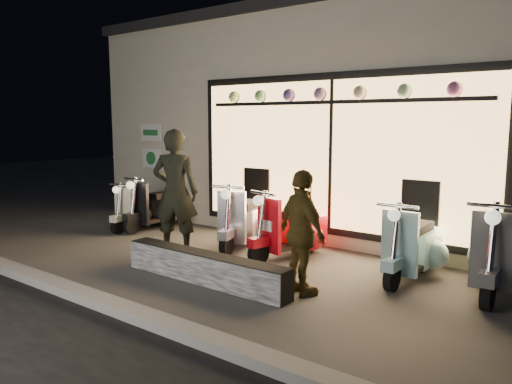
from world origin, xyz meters
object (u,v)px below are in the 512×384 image
(scooter_red, at_px, (295,230))
(man, at_px, (175,192))
(scooter_silver, at_px, (245,220))
(woman, at_px, (302,233))
(graffiti_barrier, at_px, (205,268))

(scooter_red, relative_size, man, 0.73)
(scooter_silver, height_order, scooter_red, scooter_silver)
(scooter_red, distance_m, woman, 1.78)
(woman, bearing_deg, scooter_red, -28.65)
(scooter_red, xyz_separation_m, man, (-1.60, -1.02, 0.58))
(scooter_red, relative_size, woman, 0.95)
(scooter_red, xyz_separation_m, woman, (1.01, -1.42, 0.35))
(scooter_silver, bearing_deg, graffiti_barrier, -82.23)
(man, height_order, woman, man)
(graffiti_barrier, relative_size, scooter_silver, 1.76)
(graffiti_barrier, bearing_deg, woman, 17.90)
(scooter_red, bearing_deg, man, -134.34)
(scooter_silver, distance_m, scooter_red, 1.06)
(scooter_silver, height_order, woman, woman)
(scooter_silver, relative_size, scooter_red, 1.02)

